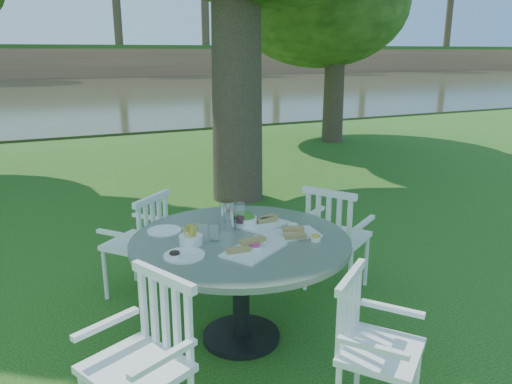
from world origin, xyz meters
The scene contains 8 objects.
ground centered at (0.00, 0.00, 0.00)m, with size 140.00×140.00×0.00m, color #16430D.
table centered at (-0.48, -0.58, 0.64)m, with size 1.51×1.51×0.78m.
chair_ne centered at (0.52, -0.23, 0.55)m, with size 0.63×0.64×0.94m.
chair_nw centered at (-0.95, 0.38, 0.53)m, with size 0.62×0.61×0.89m.
chair_sw centered at (-1.29, -1.27, 0.55)m, with size 0.59×0.61×0.93m.
chair_se centered at (-0.18, -1.61, 0.51)m, with size 0.60×0.59×0.87m.
tableware centered at (-0.50, -0.51, 0.82)m, with size 1.12×0.93×0.21m.
river centered at (0.00, 23.00, 0.00)m, with size 100.00×28.00×0.12m, color #32341E.
Camera 1 is at (-1.74, -3.53, 2.02)m, focal length 35.00 mm.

